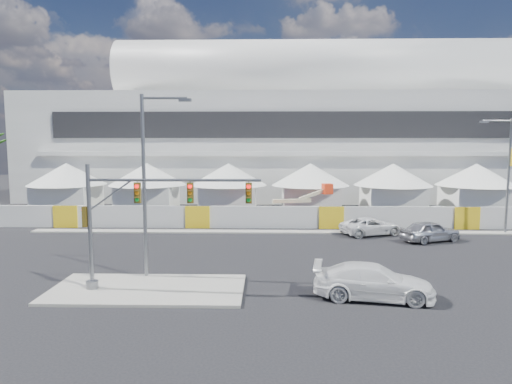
{
  "coord_description": "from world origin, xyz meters",
  "views": [
    {
      "loc": [
        0.21,
        -25.97,
        7.73
      ],
      "look_at": [
        -0.64,
        10.0,
        3.77
      ],
      "focal_mm": 32.0,
      "sensor_mm": 36.0,
      "label": 1
    }
  ],
  "objects_px": {
    "sedan_silver": "(430,231)",
    "streetlight_curb": "(506,167)",
    "pickup_near": "(373,281)",
    "lot_car_a": "(445,215)",
    "streetlight_median": "(149,173)",
    "pickup_curb": "(371,226)",
    "boom_lift": "(287,212)",
    "traffic_mast": "(130,219)"
  },
  "relations": [
    {
      "from": "streetlight_curb",
      "to": "pickup_curb",
      "type": "bearing_deg",
      "value": -176.31
    },
    {
      "from": "streetlight_median",
      "to": "boom_lift",
      "type": "xyz_separation_m",
      "value": [
        8.55,
        18.66,
        -5.03
      ]
    },
    {
      "from": "lot_car_a",
      "to": "traffic_mast",
      "type": "relative_size",
      "value": 0.51
    },
    {
      "from": "pickup_near",
      "to": "streetlight_median",
      "type": "relative_size",
      "value": 0.58
    },
    {
      "from": "streetlight_median",
      "to": "streetlight_curb",
      "type": "relative_size",
      "value": 1.05
    },
    {
      "from": "sedan_silver",
      "to": "streetlight_curb",
      "type": "bearing_deg",
      "value": -87.65
    },
    {
      "from": "streetlight_median",
      "to": "pickup_curb",
      "type": "bearing_deg",
      "value": 39.35
    },
    {
      "from": "sedan_silver",
      "to": "traffic_mast",
      "type": "distance_m",
      "value": 23.53
    },
    {
      "from": "boom_lift",
      "to": "pickup_near",
      "type": "bearing_deg",
      "value": -94.63
    },
    {
      "from": "pickup_curb",
      "to": "boom_lift",
      "type": "bearing_deg",
      "value": 27.96
    },
    {
      "from": "pickup_curb",
      "to": "streetlight_curb",
      "type": "xyz_separation_m",
      "value": [
        11.24,
        0.72,
        4.91
      ]
    },
    {
      "from": "pickup_near",
      "to": "boom_lift",
      "type": "distance_m",
      "value": 22.01
    },
    {
      "from": "pickup_curb",
      "to": "streetlight_curb",
      "type": "height_order",
      "value": "streetlight_curb"
    },
    {
      "from": "pickup_curb",
      "to": "pickup_near",
      "type": "relative_size",
      "value": 0.88
    },
    {
      "from": "pickup_near",
      "to": "boom_lift",
      "type": "height_order",
      "value": "boom_lift"
    },
    {
      "from": "pickup_curb",
      "to": "streetlight_median",
      "type": "relative_size",
      "value": 0.51
    },
    {
      "from": "pickup_near",
      "to": "boom_lift",
      "type": "xyz_separation_m",
      "value": [
        -3.32,
        21.76,
        0.12
      ]
    },
    {
      "from": "pickup_curb",
      "to": "boom_lift",
      "type": "height_order",
      "value": "boom_lift"
    },
    {
      "from": "streetlight_curb",
      "to": "sedan_silver",
      "type": "bearing_deg",
      "value": -156.21
    },
    {
      "from": "streetlight_curb",
      "to": "boom_lift",
      "type": "distance_m",
      "value": 19.37
    },
    {
      "from": "pickup_curb",
      "to": "lot_car_a",
      "type": "bearing_deg",
      "value": -75.53
    },
    {
      "from": "sedan_silver",
      "to": "streetlight_curb",
      "type": "relative_size",
      "value": 0.49
    },
    {
      "from": "sedan_silver",
      "to": "traffic_mast",
      "type": "xyz_separation_m",
      "value": [
        -19.75,
        -12.44,
        2.99
      ]
    },
    {
      "from": "streetlight_curb",
      "to": "boom_lift",
      "type": "bearing_deg",
      "value": 163.44
    },
    {
      "from": "sedan_silver",
      "to": "pickup_near",
      "type": "bearing_deg",
      "value": 129.08
    },
    {
      "from": "pickup_near",
      "to": "streetlight_curb",
      "type": "height_order",
      "value": "streetlight_curb"
    },
    {
      "from": "pickup_near",
      "to": "lot_car_a",
      "type": "height_order",
      "value": "pickup_near"
    },
    {
      "from": "sedan_silver",
      "to": "boom_lift",
      "type": "bearing_deg",
      "value": 30.15
    },
    {
      "from": "sedan_silver",
      "to": "pickup_curb",
      "type": "relative_size",
      "value": 0.92
    },
    {
      "from": "streetlight_median",
      "to": "streetlight_curb",
      "type": "bearing_deg",
      "value": 26.58
    },
    {
      "from": "boom_lift",
      "to": "sedan_silver",
      "type": "bearing_deg",
      "value": -51.72
    },
    {
      "from": "streetlight_curb",
      "to": "streetlight_median",
      "type": "bearing_deg",
      "value": -153.42
    },
    {
      "from": "pickup_curb",
      "to": "boom_lift",
      "type": "distance_m",
      "value": 9.12
    },
    {
      "from": "streetlight_median",
      "to": "pickup_near",
      "type": "bearing_deg",
      "value": -14.63
    },
    {
      "from": "sedan_silver",
      "to": "streetlight_median",
      "type": "bearing_deg",
      "value": 96.14
    },
    {
      "from": "pickup_near",
      "to": "streetlight_median",
      "type": "xyz_separation_m",
      "value": [
        -11.88,
        3.1,
        5.15
      ]
    },
    {
      "from": "sedan_silver",
      "to": "streetlight_median",
      "type": "height_order",
      "value": "streetlight_median"
    },
    {
      "from": "sedan_silver",
      "to": "pickup_near",
      "type": "distance_m",
      "value": 15.17
    },
    {
      "from": "pickup_near",
      "to": "streetlight_median",
      "type": "height_order",
      "value": "streetlight_median"
    },
    {
      "from": "pickup_curb",
      "to": "traffic_mast",
      "type": "height_order",
      "value": "traffic_mast"
    },
    {
      "from": "lot_car_a",
      "to": "streetlight_median",
      "type": "relative_size",
      "value": 0.46
    },
    {
      "from": "pickup_near",
      "to": "streetlight_curb",
      "type": "xyz_separation_m",
      "value": [
        14.7,
        16.4,
        4.77
      ]
    }
  ]
}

